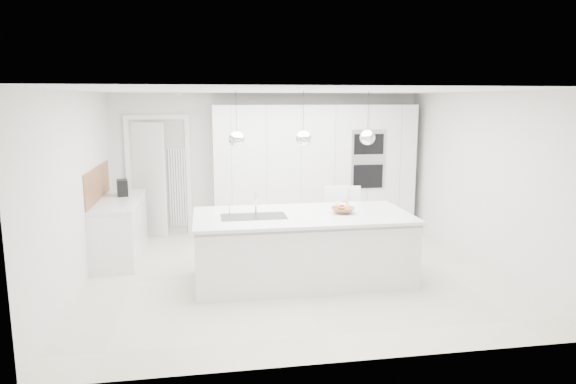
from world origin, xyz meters
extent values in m
plane|color=beige|center=(0.00, 0.00, 0.00)|extent=(5.50, 5.50, 0.00)
plane|color=silver|center=(0.00, 2.50, 1.25)|extent=(5.50, 0.00, 5.50)
plane|color=silver|center=(-2.75, 0.00, 1.25)|extent=(0.00, 5.00, 5.00)
plane|color=white|center=(0.00, 0.00, 2.50)|extent=(5.50, 5.50, 0.00)
cube|color=white|center=(0.80, 2.20, 1.15)|extent=(3.60, 0.60, 2.30)
cube|color=white|center=(-2.20, 2.42, 1.00)|extent=(0.76, 0.38, 2.00)
cube|color=white|center=(-2.45, 1.20, 0.43)|extent=(0.60, 1.80, 0.86)
cube|color=white|center=(-2.45, 1.20, 0.88)|extent=(0.62, 1.82, 0.04)
cube|color=#925932|center=(-2.74, 1.20, 1.15)|extent=(0.02, 1.80, 0.50)
cube|color=white|center=(0.10, -0.30, 0.43)|extent=(2.80, 1.20, 0.86)
cube|color=white|center=(0.10, -0.25, 0.88)|extent=(2.84, 1.40, 0.04)
cylinder|color=white|center=(-0.50, -0.10, 1.05)|extent=(0.02, 0.02, 0.30)
sphere|color=white|center=(-0.75, -0.30, 1.90)|extent=(0.20, 0.20, 0.20)
sphere|color=white|center=(0.10, -0.30, 1.90)|extent=(0.20, 0.20, 0.20)
sphere|color=white|center=(0.95, -0.30, 1.90)|extent=(0.20, 0.20, 0.20)
imported|color=#925932|center=(0.64, -0.28, 0.94)|extent=(0.37, 0.37, 0.08)
cube|color=black|center=(-2.43, 1.49, 1.03)|extent=(0.20, 0.27, 0.26)
sphere|color=#B91D31|center=(0.62, -0.27, 0.97)|extent=(0.08, 0.08, 0.08)
sphere|color=#B91D31|center=(0.63, -0.26, 0.97)|extent=(0.08, 0.08, 0.08)
sphere|color=#B91D31|center=(0.64, -0.22, 0.96)|extent=(0.07, 0.07, 0.07)
torus|color=yellow|center=(0.62, -0.29, 1.02)|extent=(0.24, 0.17, 0.22)
camera|label=1|loc=(-1.17, -6.73, 2.38)|focal=32.00mm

